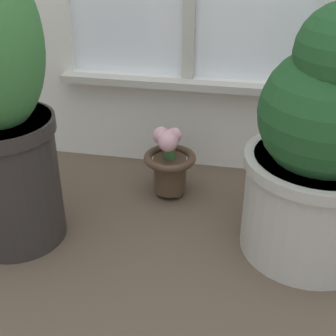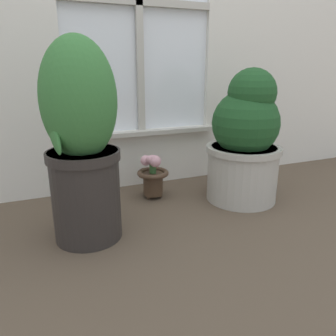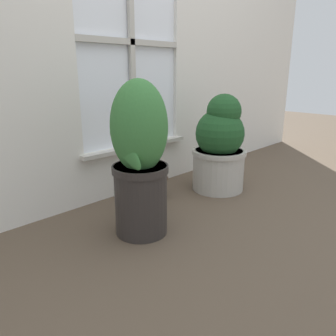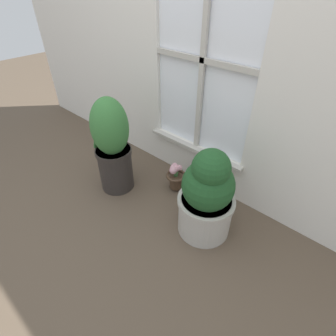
% 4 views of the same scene
% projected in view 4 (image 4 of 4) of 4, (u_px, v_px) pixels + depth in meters
% --- Properties ---
extents(ground_plane, '(10.00, 10.00, 0.00)m').
position_uv_depth(ground_plane, '(136.00, 221.00, 1.87)').
color(ground_plane, brown).
extents(wall_with_window, '(4.40, 0.10, 2.50)m').
position_uv_depth(wall_with_window, '(208.00, 5.00, 1.51)').
color(wall_with_window, silver).
rests_on(wall_with_window, ground_plane).
extents(potted_plant_left, '(0.28, 0.28, 0.76)m').
position_uv_depth(potted_plant_left, '(112.00, 146.00, 1.94)').
color(potted_plant_left, '#2D2826').
rests_on(potted_plant_left, ground_plane).
extents(potted_plant_right, '(0.37, 0.37, 0.65)m').
position_uv_depth(potted_plant_right, '(207.00, 196.00, 1.63)').
color(potted_plant_right, '#B7B2A8').
rests_on(potted_plant_right, ground_plane).
extents(flower_vase, '(0.16, 0.16, 0.24)m').
position_uv_depth(flower_vase, '(176.00, 176.00, 2.07)').
color(flower_vase, '#473323').
rests_on(flower_vase, ground_plane).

